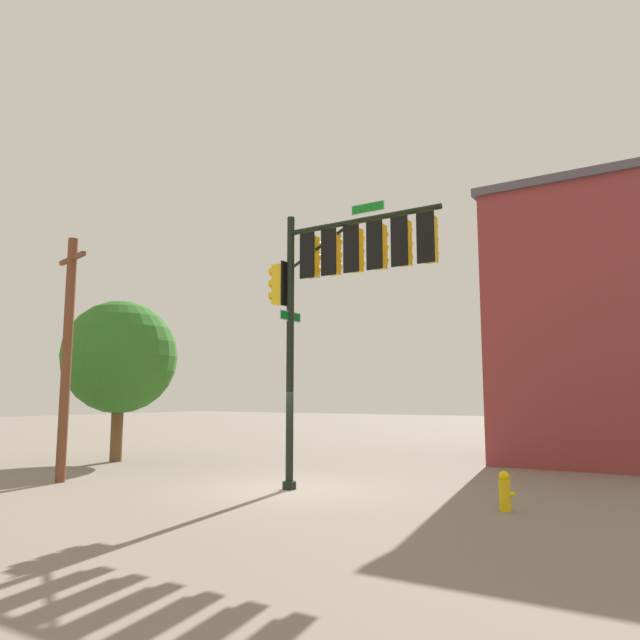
{
  "coord_description": "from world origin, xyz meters",
  "views": [
    {
      "loc": [
        8.99,
        -12.91,
        2.38
      ],
      "look_at": [
        0.65,
        0.47,
        4.43
      ],
      "focal_mm": 33.13,
      "sensor_mm": 36.0,
      "label": 1
    }
  ],
  "objects_px": {
    "fire_hydrant": "(505,491)",
    "tree_near": "(120,357)",
    "utility_pole": "(67,353)",
    "brick_building": "(623,326)",
    "signal_pole_assembly": "(342,271)"
  },
  "relations": [
    {
      "from": "fire_hydrant",
      "to": "tree_near",
      "type": "xyz_separation_m",
      "value": [
        -14.75,
        2.0,
        3.45
      ]
    },
    {
      "from": "utility_pole",
      "to": "tree_near",
      "type": "relative_size",
      "value": 1.17
    },
    {
      "from": "signal_pole_assembly",
      "to": "tree_near",
      "type": "relative_size",
      "value": 1.21
    },
    {
      "from": "utility_pole",
      "to": "tree_near",
      "type": "distance_m",
      "value": 5.3
    },
    {
      "from": "signal_pole_assembly",
      "to": "utility_pole",
      "type": "xyz_separation_m",
      "value": [
        -7.78,
        -2.39,
        -1.94
      ]
    },
    {
      "from": "fire_hydrant",
      "to": "tree_near",
      "type": "distance_m",
      "value": 15.28
    },
    {
      "from": "signal_pole_assembly",
      "to": "utility_pole",
      "type": "relative_size",
      "value": 1.04
    },
    {
      "from": "tree_near",
      "to": "signal_pole_assembly",
      "type": "bearing_deg",
      "value": -10.3
    },
    {
      "from": "utility_pole",
      "to": "brick_building",
      "type": "bearing_deg",
      "value": 46.25
    },
    {
      "from": "utility_pole",
      "to": "brick_building",
      "type": "xyz_separation_m",
      "value": [
        13.23,
        13.82,
        1.32
      ]
    },
    {
      "from": "utility_pole",
      "to": "brick_building",
      "type": "relative_size",
      "value": 0.71
    },
    {
      "from": "signal_pole_assembly",
      "to": "tree_near",
      "type": "bearing_deg",
      "value": 169.7
    },
    {
      "from": "tree_near",
      "to": "brick_building",
      "type": "distance_m",
      "value": 18.84
    },
    {
      "from": "signal_pole_assembly",
      "to": "fire_hydrant",
      "type": "xyz_separation_m",
      "value": [
        3.94,
        -0.04,
        -5.17
      ]
    },
    {
      "from": "signal_pole_assembly",
      "to": "brick_building",
      "type": "relative_size",
      "value": 0.73
    }
  ]
}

